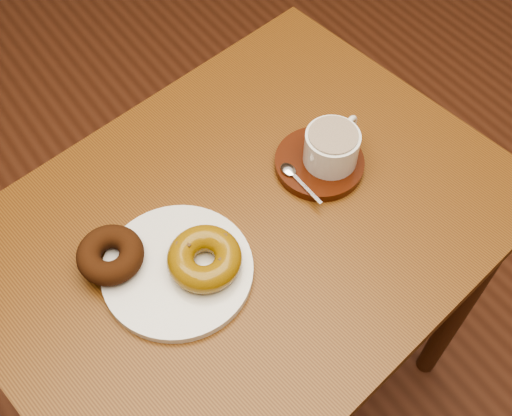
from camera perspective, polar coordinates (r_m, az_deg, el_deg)
ground at (r=1.79m, az=8.47°, el=-11.55°), size 6.00×6.00×0.00m
cafe_table at (r=1.12m, az=-0.83°, el=-4.69°), size 0.91×0.73×0.79m
donut_plate at (r=0.97m, az=-6.98°, el=-5.52°), size 0.24×0.24×0.01m
donut_cinnamon at (r=0.97m, az=-12.82°, el=-4.08°), size 0.13×0.13×0.04m
donut_caramel at (r=0.94m, az=-4.61°, el=-4.50°), size 0.14×0.14×0.04m
saucer at (r=1.07m, az=5.64°, el=4.00°), size 0.15×0.15×0.02m
coffee_cup at (r=1.05m, az=6.79°, el=5.46°), size 0.12×0.09×0.06m
teaspoon at (r=1.04m, az=3.20°, el=3.11°), size 0.02×0.10×0.01m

